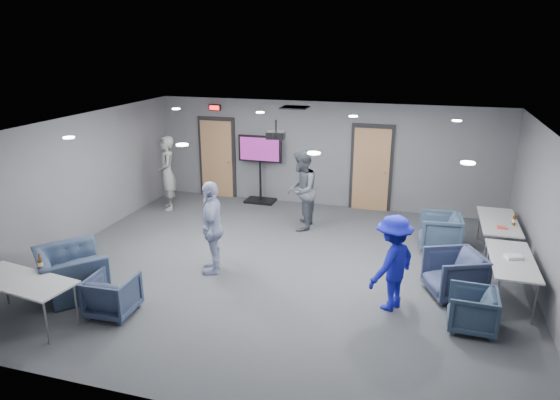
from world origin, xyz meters
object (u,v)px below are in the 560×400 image
(person_c, at_px, (212,227))
(projector, at_px, (276,135))
(person_b, at_px, (301,190))
(table_right_a, at_px, (499,223))
(person_d, at_px, (392,263))
(chair_right_b, at_px, (454,274))
(chair_front_b, at_px, (71,272))
(tv_stand, at_px, (260,165))
(bottle_front, at_px, (40,264))
(chair_front_a, at_px, (112,295))
(table_front_left, at_px, (21,283))
(table_right_b, at_px, (512,262))
(bottle_right, at_px, (514,220))
(chair_right_c, at_px, (472,310))
(chair_right_a, at_px, (440,232))
(person_a, at_px, (167,173))

(person_c, distance_m, projector, 2.19)
(person_b, bearing_deg, table_right_a, 81.54)
(person_d, distance_m, chair_right_b, 1.29)
(chair_front_b, relative_size, tv_stand, 0.67)
(bottle_front, bearing_deg, chair_front_b, 89.03)
(chair_front_a, xyz_separation_m, table_front_left, (-1.13, -0.61, 0.35))
(projector, bearing_deg, chair_front_a, -126.11)
(table_right_b, bearing_deg, chair_front_a, 110.84)
(table_right_b, distance_m, bottle_right, 1.73)
(chair_front_b, xyz_separation_m, table_right_b, (7.14, 1.92, 0.29))
(chair_right_c, xyz_separation_m, tv_stand, (-5.03, 4.98, 0.70))
(chair_right_b, relative_size, bottle_right, 3.17)
(bottle_right, xyz_separation_m, tv_stand, (-5.92, 2.12, 0.19))
(chair_right_a, relative_size, chair_right_c, 1.18)
(table_right_a, xyz_separation_m, tv_stand, (-5.68, 1.92, 0.34))
(person_a, distance_m, table_front_left, 5.56)
(table_right_a, xyz_separation_m, bottle_right, (0.24, -0.20, 0.15))
(person_b, distance_m, chair_front_b, 5.12)
(chair_front_a, height_order, table_right_b, table_right_b)
(bottle_right, height_order, projector, projector)
(person_b, relative_size, bottle_right, 6.76)
(chair_right_b, xyz_separation_m, chair_right_c, (0.23, -1.02, -0.07))
(table_right_b, bearing_deg, tv_stand, 56.07)
(person_b, xyz_separation_m, table_right_a, (4.15, -0.30, -0.24))
(table_right_a, xyz_separation_m, table_right_b, (-0.00, -1.90, -0.00))
(projector, bearing_deg, chair_front_b, -142.54)
(tv_stand, bearing_deg, person_b, -46.62)
(person_c, height_order, table_right_a, person_c)
(chair_right_c, distance_m, table_front_left, 6.80)
(table_front_left, xyz_separation_m, bottle_front, (0.05, 0.37, 0.15))
(chair_right_c, relative_size, chair_front_b, 0.58)
(chair_right_c, bearing_deg, person_a, -116.28)
(person_a, xyz_separation_m, bottle_right, (8.00, -0.90, -0.11))
(bottle_front, height_order, bottle_right, bottle_front)
(table_right_a, bearing_deg, table_front_left, 123.79)
(person_b, relative_size, table_front_left, 1.02)
(chair_right_b, relative_size, table_front_left, 0.48)
(person_b, xyz_separation_m, chair_right_c, (3.50, -3.36, -0.60))
(person_b, distance_m, bottle_right, 4.42)
(person_a, height_order, chair_right_a, person_a)
(person_d, relative_size, tv_stand, 0.88)
(chair_front_a, xyz_separation_m, table_right_a, (6.08, 4.21, 0.35))
(chair_right_a, relative_size, table_right_a, 0.49)
(chair_front_a, distance_m, tv_stand, 6.19)
(table_right_a, relative_size, table_front_left, 0.95)
(person_c, distance_m, table_right_a, 5.68)
(person_d, xyz_separation_m, table_right_a, (1.88, 2.76, -0.11))
(projector, bearing_deg, table_right_b, -20.06)
(chair_right_c, xyz_separation_m, chair_front_a, (-5.43, -1.15, 0.01))
(bottle_front, distance_m, tv_stand, 6.55)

